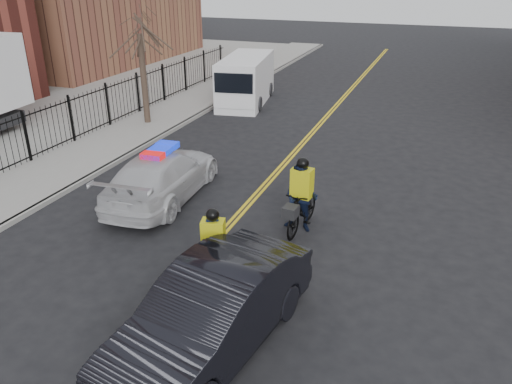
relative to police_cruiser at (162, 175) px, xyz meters
The scene contains 12 objects.
ground 4.24m from the police_cruiser, 48.87° to the right, with size 120.00×120.00×0.00m, color black.
center_line_left 5.60m from the police_cruiser, 61.32° to the left, with size 0.10×60.00×0.01m, color yellow.
center_line_right 5.67m from the police_cruiser, 59.89° to the left, with size 0.10×60.00×0.01m, color yellow.
sidewalk 6.84m from the police_cruiser, 134.39° to the left, with size 3.00×60.00×0.15m, color gray.
curb 5.90m from the police_cruiser, 123.84° to the left, with size 0.20×60.00×0.15m, color gray.
iron_fence 7.93m from the police_cruiser, 142.16° to the left, with size 0.12×28.00×2.00m, color black, non-canonical shape.
street_tree 8.85m from the police_cruiser, 125.31° to the left, with size 3.20×3.20×4.80m.
police_cruiser is the anchor object (origin of this frame).
dark_sedan 7.34m from the police_cruiser, 52.40° to the right, with size 1.83×5.25×1.73m, color black.
cargo_van 12.57m from the police_cruiser, 99.53° to the left, with size 3.07×6.13×2.45m.
cyclist_near 5.23m from the police_cruiser, 46.69° to the right, with size 1.15×2.12×1.98m.
cyclist_far 4.75m from the police_cruiser, ahead, with size 1.04×2.21×2.18m.
Camera 1 is at (5.23, -9.57, 6.89)m, focal length 35.00 mm.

